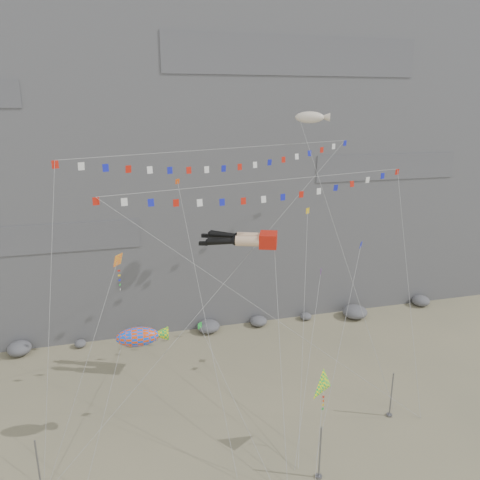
{
  "coord_description": "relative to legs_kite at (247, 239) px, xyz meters",
  "views": [
    {
      "loc": [
        -9.1,
        -30.92,
        25.02
      ],
      "look_at": [
        1.6,
        9.0,
        13.06
      ],
      "focal_mm": 35.0,
      "sensor_mm": 36.0,
      "label": 1
    }
  ],
  "objects": [
    {
      "name": "flag_banner_upper",
      "position": [
        -0.77,
        2.24,
        7.54
      ],
      "size": [
        29.72,
        17.8,
        29.23
      ],
      "color": "red",
      "rests_on": "ground"
    },
    {
      "name": "small_kite_a",
      "position": [
        -5.31,
        2.92,
        4.09
      ],
      "size": [
        2.06,
        15.45,
        23.82
      ],
      "color": "#DA4A12",
      "rests_on": "ground"
    },
    {
      "name": "fish_windsock",
      "position": [
        -9.86,
        -6.23,
        -4.78
      ],
      "size": [
        6.39,
        4.79,
        10.78
      ],
      "color": "#EC460C",
      "rests_on": "ground"
    },
    {
      "name": "legs_kite",
      "position": [
        0.0,
        0.0,
        0.0
      ],
      "size": [
        6.85,
        15.99,
        19.19
      ],
      "rotation": [
        0.0,
        0.0,
        -0.38
      ],
      "color": "red",
      "rests_on": "ground"
    },
    {
      "name": "talus_boulders",
      "position": [
        -1.48,
        10.73,
        -13.3
      ],
      "size": [
        60.0,
        3.0,
        1.2
      ],
      "primitive_type": null,
      "color": "slate",
      "rests_on": "ground"
    },
    {
      "name": "small_kite_e",
      "position": [
        9.31,
        -2.88,
        -0.64
      ],
      "size": [
        8.01,
        9.22,
        17.49
      ],
      "color": "#141BB7",
      "rests_on": "ground"
    },
    {
      "name": "harlequin_kite",
      "position": [
        -10.83,
        -4.96,
        0.61
      ],
      "size": [
        6.73,
        5.21,
        16.17
      ],
      "color": "red",
      "rests_on": "ground"
    },
    {
      "name": "small_kite_b",
      "position": [
        7.0,
        -0.16,
        -3.82
      ],
      "size": [
        7.49,
        12.41,
        16.98
      ],
      "color": "purple",
      "rests_on": "ground"
    },
    {
      "name": "anchor_pole_left",
      "position": [
        -16.87,
        -9.11,
        -11.86
      ],
      "size": [
        0.12,
        0.12,
        4.07
      ],
      "primitive_type": "cylinder",
      "color": "slate",
      "rests_on": "ground"
    },
    {
      "name": "ground",
      "position": [
        -1.48,
        -6.27,
        -13.9
      ],
      "size": [
        120.0,
        120.0,
        0.0
      ],
      "primitive_type": "plane",
      "color": "gray",
      "rests_on": "ground"
    },
    {
      "name": "anchor_pole_right",
      "position": [
        10.17,
        -8.08,
        -11.88
      ],
      "size": [
        0.12,
        0.12,
        4.04
      ],
      "primitive_type": "cylinder",
      "color": "slate",
      "rests_on": "ground"
    },
    {
      "name": "blimp_windsock",
      "position": [
        7.18,
        4.18,
        9.95
      ],
      "size": [
        5.93,
        12.86,
        26.78
      ],
      "color": "beige",
      "rests_on": "ground"
    },
    {
      "name": "delta_kite",
      "position": [
        2.82,
        -10.48,
        -8.2
      ],
      "size": [
        3.82,
        5.35,
        7.95
      ],
      "color": "#FFF50D",
      "rests_on": "ground"
    },
    {
      "name": "anchor_pole_center",
      "position": [
        1.66,
        -12.77,
        -11.83
      ],
      "size": [
        0.12,
        0.12,
        4.13
      ],
      "primitive_type": "cylinder",
      "color": "slate",
      "rests_on": "ground"
    },
    {
      "name": "small_kite_d",
      "position": [
        6.54,
        2.31,
        1.3
      ],
      "size": [
        6.79,
        14.98,
        21.9
      ],
      "color": "gold",
      "rests_on": "ground"
    },
    {
      "name": "flag_banner_lower",
      "position": [
        1.96,
        -1.15,
        5.16
      ],
      "size": [
        27.79,
        11.76,
        23.16
      ],
      "color": "red",
      "rests_on": "ground"
    },
    {
      "name": "small_kite_c",
      "position": [
        -5.13,
        -5.54,
        -5.09
      ],
      "size": [
        4.13,
        7.99,
        12.14
      ],
      "color": "green",
      "rests_on": "ground"
    },
    {
      "name": "cliff",
      "position": [
        -1.48,
        25.73,
        11.1
      ],
      "size": [
        80.0,
        28.0,
        50.0
      ],
      "primitive_type": "cube",
      "color": "slate",
      "rests_on": "ground"
    }
  ]
}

